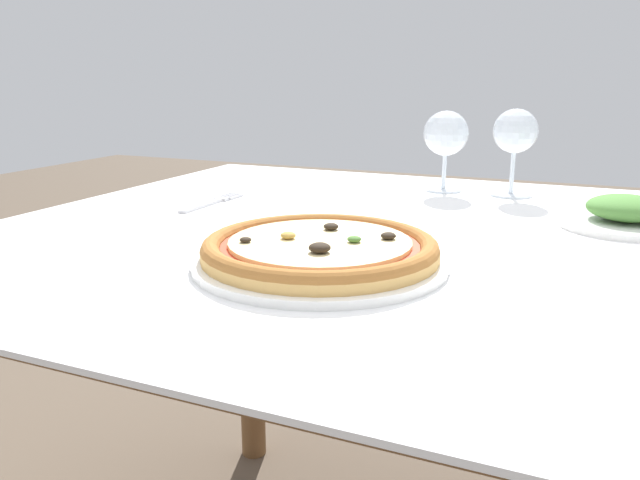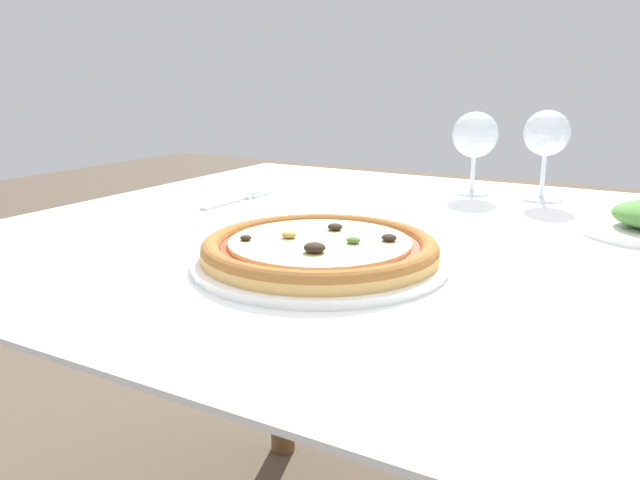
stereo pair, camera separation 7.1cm
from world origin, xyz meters
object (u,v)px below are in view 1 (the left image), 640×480
Objects in this scene: fork at (213,202)px; side_plate at (625,215)px; wine_glass_far_left at (446,135)px; pizza_plate at (320,251)px; dining_table at (455,295)px; wine_glass_far_right at (515,134)px.

side_plate reaches higher than fork.
fork is 0.65m from side_plate.
fork is 0.44m from wine_glass_far_left.
wine_glass_far_left is at bearing 87.32° from pizza_plate.
pizza_plate is 1.97× the size of wine_glass_far_left.
pizza_plate is 1.75× the size of fork.
dining_table is 0.45m from fork.
fork is 0.90× the size of side_plate.
fork is 1.08× the size of wine_glass_far_right.
fork is at bearing -148.90° from wine_glass_far_right.
dining_table is 0.28m from side_plate.
pizza_plate is 1.90× the size of wine_glass_far_right.
dining_table is at bearing 56.26° from pizza_plate.
dining_table is 0.40m from wine_glass_far_right.
wine_glass_far_left is (0.02, 0.53, 0.09)m from pizza_plate.
wine_glass_far_right is (0.15, 0.53, 0.09)m from pizza_plate.
side_plate reaches higher than pizza_plate.
side_plate is (0.21, 0.16, 0.10)m from dining_table.
side_plate is at bearing 46.48° from pizza_plate.
pizza_plate is at bearing -92.68° from wine_glass_far_left.
pizza_plate is 0.56m from wine_glass_far_right.
pizza_plate is 1.58× the size of side_plate.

